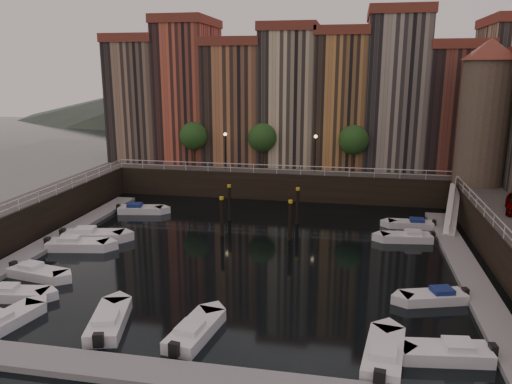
% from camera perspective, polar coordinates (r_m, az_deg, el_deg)
% --- Properties ---
extents(ground, '(200.00, 200.00, 0.00)m').
position_cam_1_polar(ground, '(39.64, -1.12, -6.79)').
color(ground, black).
rests_on(ground, ground).
extents(quay_far, '(80.00, 20.00, 3.00)m').
position_cam_1_polar(quay_far, '(64.00, 3.71, 2.56)').
color(quay_far, black).
rests_on(quay_far, ground).
extents(dock_left, '(2.00, 28.00, 0.35)m').
position_cam_1_polar(dock_left, '(44.82, -22.20, -5.15)').
color(dock_left, gray).
rests_on(dock_left, ground).
extents(dock_right, '(2.00, 28.00, 0.35)m').
position_cam_1_polar(dock_right, '(38.81, 22.90, -8.12)').
color(dock_right, gray).
rests_on(dock_right, ground).
extents(dock_near, '(30.00, 2.00, 0.35)m').
position_cam_1_polar(dock_near, '(24.94, -9.78, -19.92)').
color(dock_near, gray).
rests_on(dock_near, ground).
extents(mountains, '(145.00, 100.00, 18.00)m').
position_cam_1_polar(mountains, '(146.54, 8.68, 11.28)').
color(mountains, '#2D382D').
rests_on(mountains, ground).
extents(far_terrace, '(48.70, 10.30, 17.50)m').
position_cam_1_polar(far_terrace, '(60.04, 6.74, 10.85)').
color(far_terrace, '#8C7059').
rests_on(far_terrace, quay_far).
extents(corner_tower, '(5.20, 5.20, 13.80)m').
position_cam_1_polar(corner_tower, '(52.38, 24.65, 8.46)').
color(corner_tower, '#6B5B4C').
rests_on(corner_tower, quay_right).
extents(promenade_trees, '(21.20, 3.20, 5.20)m').
position_cam_1_polar(promenade_trees, '(55.74, 1.40, 6.21)').
color(promenade_trees, black).
rests_on(promenade_trees, quay_far).
extents(street_lamps, '(10.36, 0.36, 4.18)m').
position_cam_1_polar(street_lamps, '(54.80, 1.57, 5.35)').
color(street_lamps, black).
rests_on(street_lamps, quay_far).
extents(railings, '(36.08, 34.04, 0.52)m').
position_cam_1_polar(railings, '(43.12, 0.20, 0.18)').
color(railings, white).
rests_on(railings, ground).
extents(gangway, '(2.78, 8.32, 3.73)m').
position_cam_1_polar(gangway, '(48.73, 21.57, -1.48)').
color(gangway, white).
rests_on(gangway, ground).
extents(mooring_pilings, '(6.82, 4.94, 3.78)m').
position_cam_1_polar(mooring_pilings, '(44.37, 0.40, -2.28)').
color(mooring_pilings, black).
rests_on(mooring_pilings, ground).
extents(boat_left_0, '(4.30, 2.09, 0.97)m').
position_cam_1_polar(boat_left_0, '(35.20, -25.92, -10.42)').
color(boat_left_0, silver).
rests_on(boat_left_0, ground).
extents(boat_left_1, '(4.55, 2.31, 1.02)m').
position_cam_1_polar(boat_left_1, '(37.98, -23.77, -8.41)').
color(boat_left_1, silver).
rests_on(boat_left_1, ground).
extents(boat_left_2, '(5.09, 2.59, 1.14)m').
position_cam_1_polar(boat_left_2, '(42.46, -19.83, -5.67)').
color(boat_left_2, silver).
rests_on(boat_left_2, ground).
extents(boat_left_3, '(5.37, 2.83, 1.20)m').
position_cam_1_polar(boat_left_3, '(44.20, -18.23, -4.75)').
color(boat_left_3, silver).
rests_on(boat_left_3, ground).
extents(boat_left_4, '(4.68, 2.35, 1.05)m').
position_cam_1_polar(boat_left_4, '(51.24, -13.15, -1.95)').
color(boat_left_4, silver).
rests_on(boat_left_4, ground).
extents(boat_right_0, '(4.70, 2.20, 1.06)m').
position_cam_1_polar(boat_right_0, '(27.53, 21.06, -16.76)').
color(boat_right_0, silver).
rests_on(boat_right_0, ground).
extents(boat_right_1, '(4.29, 2.63, 0.96)m').
position_cam_1_polar(boat_right_1, '(33.28, 19.77, -11.21)').
color(boat_right_1, silver).
rests_on(boat_right_1, ground).
extents(boat_right_3, '(4.47, 2.12, 1.01)m').
position_cam_1_polar(boat_right_3, '(43.69, 16.93, -4.96)').
color(boat_right_3, silver).
rests_on(boat_right_3, ground).
extents(boat_right_4, '(4.16, 1.58, 0.95)m').
position_cam_1_polar(boat_right_4, '(47.47, 17.38, -3.52)').
color(boat_right_4, silver).
rests_on(boat_right_4, ground).
extents(boat_near_0, '(2.48, 4.54, 1.02)m').
position_cam_1_polar(boat_near_0, '(31.88, -26.72, -13.02)').
color(boat_near_0, silver).
rests_on(boat_near_0, ground).
extents(boat_near_1, '(2.88, 5.00, 1.12)m').
position_cam_1_polar(boat_near_1, '(29.66, -16.51, -14.02)').
color(boat_near_1, silver).
rests_on(boat_near_1, ground).
extents(boat_near_2, '(2.37, 4.82, 1.08)m').
position_cam_1_polar(boat_near_2, '(27.81, -7.06, -15.52)').
color(boat_near_2, silver).
rests_on(boat_near_2, ground).
extents(boat_near_3, '(2.42, 5.05, 1.14)m').
position_cam_1_polar(boat_near_3, '(26.40, 14.39, -17.57)').
color(boat_near_3, silver).
rests_on(boat_near_3, ground).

